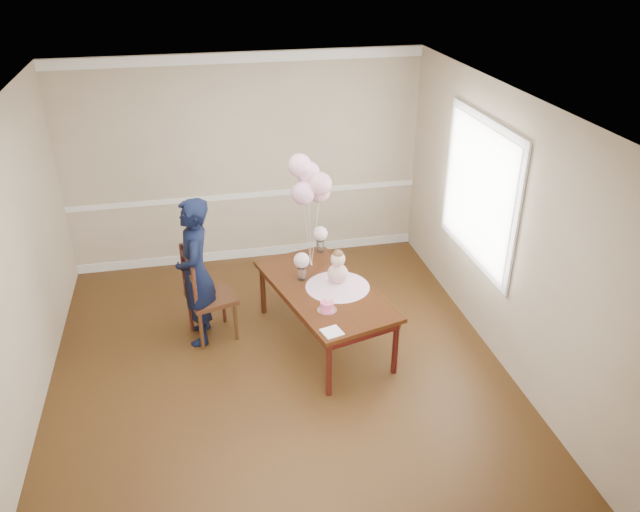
{
  "coord_description": "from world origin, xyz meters",
  "views": [
    {
      "loc": [
        -0.66,
        -5.05,
        3.98
      ],
      "look_at": [
        0.51,
        0.37,
        1.05
      ],
      "focal_mm": 35.0,
      "sensor_mm": 36.0,
      "label": 1
    }
  ],
  "objects_px": {
    "dining_chair_seat": "(211,298)",
    "birthday_cake": "(327,306)",
    "dining_table_top": "(324,289)",
    "woman": "(196,272)"
  },
  "relations": [
    {
      "from": "birthday_cake",
      "to": "woman",
      "type": "bearing_deg",
      "value": 148.14
    },
    {
      "from": "dining_table_top",
      "to": "dining_chair_seat",
      "type": "height_order",
      "value": "dining_table_top"
    },
    {
      "from": "dining_table_top",
      "to": "woman",
      "type": "distance_m",
      "value": 1.35
    },
    {
      "from": "dining_table_top",
      "to": "woman",
      "type": "relative_size",
      "value": 1.08
    },
    {
      "from": "dining_chair_seat",
      "to": "birthday_cake",
      "type": "bearing_deg",
      "value": -50.62
    },
    {
      "from": "birthday_cake",
      "to": "dining_chair_seat",
      "type": "height_order",
      "value": "birthday_cake"
    },
    {
      "from": "dining_table_top",
      "to": "birthday_cake",
      "type": "bearing_deg",
      "value": -113.96
    },
    {
      "from": "dining_chair_seat",
      "to": "woman",
      "type": "height_order",
      "value": "woman"
    },
    {
      "from": "birthday_cake",
      "to": "dining_chair_seat",
      "type": "relative_size",
      "value": 0.28
    },
    {
      "from": "dining_chair_seat",
      "to": "woman",
      "type": "distance_m",
      "value": 0.36
    }
  ]
}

